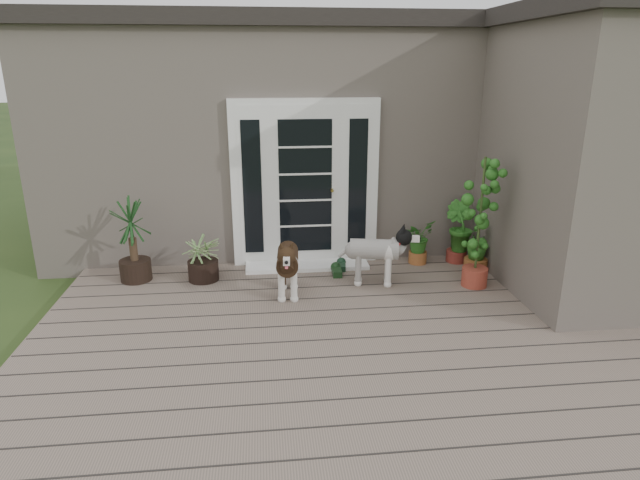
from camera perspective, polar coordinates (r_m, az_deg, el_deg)
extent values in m
cube|color=#6B5B4C|center=(5.37, 2.67, -10.93)|extent=(6.20, 4.60, 0.12)
cube|color=#665E54|center=(9.00, -1.40, 10.89)|extent=(7.40, 4.00, 3.10)
cube|color=#2D2826|center=(8.95, -1.49, 21.43)|extent=(7.60, 4.20, 0.20)
cube|color=#665E54|center=(6.90, 26.07, 6.93)|extent=(1.60, 2.40, 3.10)
cube|color=#2D2826|center=(6.83, 28.06, 20.59)|extent=(1.80, 2.60, 0.20)
cube|color=white|center=(7.02, -1.57, 5.95)|extent=(1.90, 0.14, 2.15)
cube|color=white|center=(7.12, -1.37, -2.68)|extent=(1.60, 0.40, 0.05)
imported|color=#1B5418|center=(7.32, 10.32, -0.53)|extent=(0.55, 0.55, 0.50)
imported|color=#1C4E16|center=(7.47, 14.30, 0.03)|extent=(0.57, 0.57, 0.61)
imported|color=#1B5217|center=(7.22, 16.17, -1.24)|extent=(0.45, 0.45, 0.50)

